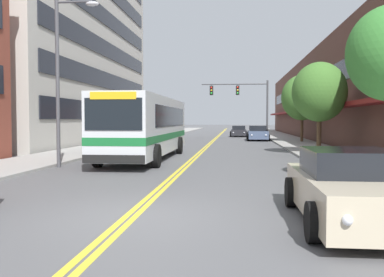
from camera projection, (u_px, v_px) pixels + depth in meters
ground_plane at (216, 138)px, 45.83m from camera, size 240.00×240.00×0.00m
sidewalk_left at (149, 138)px, 46.58m from camera, size 3.55×106.00×0.12m
sidewalk_right at (285, 138)px, 45.08m from camera, size 3.55×106.00×0.12m
centre_line at (216, 138)px, 45.83m from camera, size 0.34×106.00×0.01m
office_tower_left at (43, 20)px, 38.71m from camera, size 12.08×29.55×22.02m
storefront_row_right at (344, 98)px, 44.27m from camera, size 9.10×68.00×8.58m
city_bus at (147, 125)px, 22.19m from camera, size 2.83×12.09×3.13m
car_navy_parked_left_near at (164, 135)px, 39.35m from camera, size 2.01×4.83×1.30m
car_champagne_parked_right_foreground at (351, 189)px, 8.40m from camera, size 2.18×4.86×1.44m
car_slate_blue_parked_right_mid at (258, 134)px, 41.42m from camera, size 2.10×4.46×1.44m
car_charcoal_moving_lead at (239, 131)px, 51.08m from camera, size 2.04×4.29×1.30m
traffic_signal_mast at (243, 97)px, 41.83m from camera, size 6.51×0.38×5.85m
street_lamp_left_near at (63, 67)px, 17.92m from camera, size 1.90×0.28×7.07m
street_tree_right_mid at (319, 92)px, 24.55m from camera, size 3.12×3.12×5.21m
street_tree_right_far at (302, 98)px, 37.17m from camera, size 3.60×3.60×5.79m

